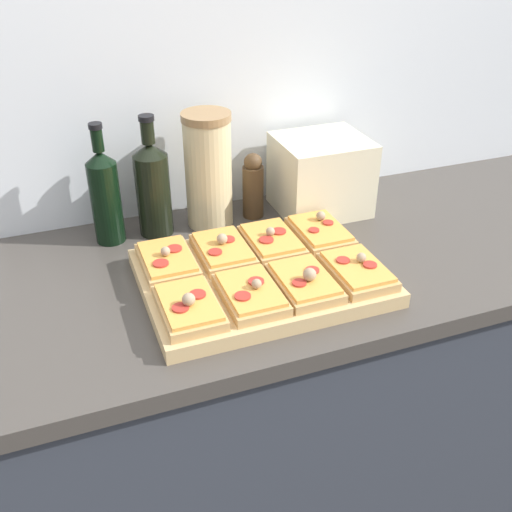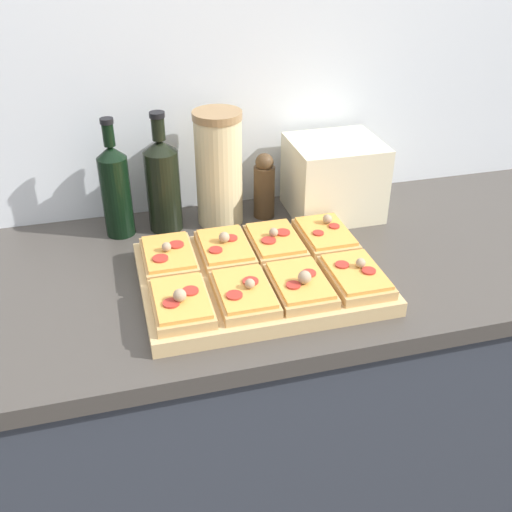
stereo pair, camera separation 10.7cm
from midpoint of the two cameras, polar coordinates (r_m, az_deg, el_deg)
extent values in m
cube|color=silver|center=(1.52, -4.12, 17.21)|extent=(6.00, 0.06, 2.50)
cube|color=#333842|center=(1.64, -0.49, -15.17)|extent=(2.60, 0.64, 0.86)
cube|color=#423D38|center=(1.35, -0.57, -1.92)|extent=(2.63, 0.67, 0.04)
cube|color=tan|center=(1.28, 2.75, -2.13)|extent=(0.50, 0.37, 0.03)
cube|color=tan|center=(1.30, -6.00, -0.20)|extent=(0.11, 0.17, 0.02)
cube|color=gold|center=(1.30, -6.03, 0.33)|extent=(0.10, 0.15, 0.01)
cylinder|color=#AD2D23|center=(1.26, -6.71, -0.29)|extent=(0.03, 0.03, 0.00)
cylinder|color=#AD2D23|center=(1.31, -5.29, 1.03)|extent=(0.03, 0.03, 0.00)
sphere|color=tan|center=(1.29, -6.17, 0.81)|extent=(0.02, 0.02, 0.02)
cube|color=tan|center=(1.32, -0.85, 0.50)|extent=(0.11, 0.17, 0.02)
cube|color=gold|center=(1.31, -0.86, 1.03)|extent=(0.10, 0.15, 0.01)
cylinder|color=#AD2D23|center=(1.28, -1.49, 0.52)|extent=(0.03, 0.03, 0.00)
cylinder|color=#AD2D23|center=(1.33, -0.10, 1.67)|extent=(0.03, 0.03, 0.00)
sphere|color=tan|center=(1.31, -0.51, 1.77)|extent=(0.02, 0.02, 0.02)
cube|color=tan|center=(1.35, 4.11, 1.17)|extent=(0.11, 0.17, 0.02)
cube|color=gold|center=(1.35, 4.13, 1.69)|extent=(0.10, 0.15, 0.01)
cylinder|color=#AD2D23|center=(1.32, 3.54, 1.43)|extent=(0.03, 0.03, 0.00)
cylinder|color=#AD2D23|center=(1.36, 4.84, 2.20)|extent=(0.03, 0.03, 0.00)
sphere|color=tan|center=(1.34, 3.99, 2.22)|extent=(0.02, 0.02, 0.02)
cube|color=tan|center=(1.39, 8.82, 1.80)|extent=(0.11, 0.17, 0.02)
cube|color=gold|center=(1.39, 8.87, 2.30)|extent=(0.10, 0.15, 0.01)
cylinder|color=#AD2D23|center=(1.36, 8.21, 2.13)|extent=(0.02, 0.02, 0.00)
cylinder|color=#AD2D23|center=(1.40, 9.66, 2.77)|extent=(0.02, 0.02, 0.00)
sphere|color=tan|center=(1.41, 9.01, 3.46)|extent=(0.02, 0.02, 0.02)
cube|color=tan|center=(1.16, -4.51, -4.65)|extent=(0.11, 0.17, 0.02)
cube|color=gold|center=(1.15, -4.53, -4.08)|extent=(0.10, 0.15, 0.01)
cylinder|color=#AD2D23|center=(1.13, -5.39, -4.57)|extent=(0.03, 0.03, 0.00)
cylinder|color=#AD2D23|center=(1.16, -3.63, -3.41)|extent=(0.03, 0.03, 0.00)
sphere|color=tan|center=(1.13, -4.57, -3.83)|extent=(0.03, 0.03, 0.03)
cube|color=tan|center=(1.18, 1.26, -3.78)|extent=(0.11, 0.17, 0.02)
cube|color=gold|center=(1.17, 1.27, -3.22)|extent=(0.10, 0.15, 0.01)
cylinder|color=#AD2D23|center=(1.14, 0.62, -3.82)|extent=(0.03, 0.03, 0.00)
cylinder|color=#AD2D23|center=(1.18, 2.08, -2.49)|extent=(0.03, 0.03, 0.00)
sphere|color=tan|center=(1.16, 2.06, -2.73)|extent=(0.02, 0.02, 0.02)
cube|color=tan|center=(1.21, 6.76, -2.91)|extent=(0.11, 0.17, 0.02)
cube|color=gold|center=(1.20, 6.80, -2.36)|extent=(0.10, 0.15, 0.01)
cylinder|color=#AD2D23|center=(1.18, 6.20, -2.85)|extent=(0.03, 0.03, 0.00)
cylinder|color=#AD2D23|center=(1.22, 7.60, -1.70)|extent=(0.03, 0.03, 0.00)
sphere|color=tan|center=(1.18, 7.25, -2.09)|extent=(0.03, 0.03, 0.03)
cube|color=tan|center=(1.26, 11.90, -2.08)|extent=(0.11, 0.17, 0.02)
cube|color=gold|center=(1.25, 11.97, -1.54)|extent=(0.10, 0.15, 0.01)
cylinder|color=#AD2D23|center=(1.25, 10.64, -0.88)|extent=(0.03, 0.03, 0.00)
cylinder|color=#AD2D23|center=(1.25, 13.14, -1.45)|extent=(0.03, 0.03, 0.00)
sphere|color=tan|center=(1.25, 12.37, -0.71)|extent=(0.02, 0.02, 0.02)
cylinder|color=black|center=(1.46, -11.09, 5.52)|extent=(0.07, 0.07, 0.20)
cone|color=black|center=(1.41, -11.55, 9.66)|extent=(0.07, 0.07, 0.03)
cylinder|color=black|center=(1.40, -11.73, 11.21)|extent=(0.03, 0.03, 0.05)
cylinder|color=black|center=(1.39, -11.87, 12.45)|extent=(0.03, 0.03, 0.01)
cylinder|color=black|center=(1.47, -6.72, 6.13)|extent=(0.08, 0.08, 0.20)
cone|color=black|center=(1.42, -7.01, 10.34)|extent=(0.08, 0.08, 0.03)
cylinder|color=black|center=(1.41, -7.12, 11.92)|extent=(0.03, 0.03, 0.05)
cylinder|color=black|center=(1.40, -7.20, 13.18)|extent=(0.04, 0.04, 0.01)
cylinder|color=beige|center=(1.48, -1.45, 7.93)|extent=(0.11, 0.11, 0.27)
cylinder|color=#937047|center=(1.43, -1.53, 13.23)|extent=(0.12, 0.12, 0.02)
cylinder|color=#47331E|center=(1.53, 2.80, 6.08)|extent=(0.05, 0.05, 0.14)
sphere|color=#47331E|center=(1.50, 2.88, 8.86)|extent=(0.05, 0.05, 0.05)
cube|color=beige|center=(1.56, 9.39, 7.33)|extent=(0.22, 0.20, 0.19)
cube|color=black|center=(1.46, 11.07, 7.88)|extent=(0.18, 0.01, 0.05)
cube|color=black|center=(1.61, 13.51, 7.99)|extent=(0.02, 0.02, 0.02)
camera|label=1|loc=(0.05, -87.60, 1.46)|focal=42.00mm
camera|label=2|loc=(0.05, 92.40, -1.46)|focal=42.00mm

